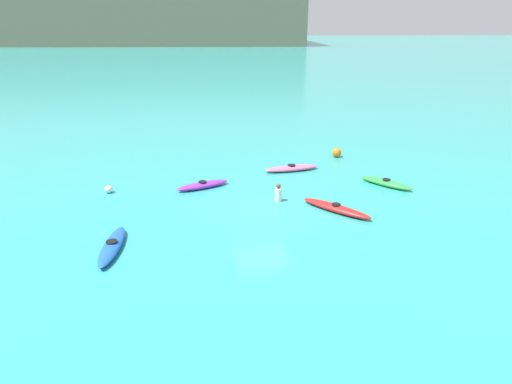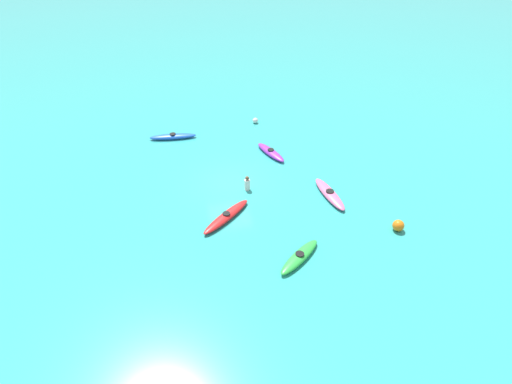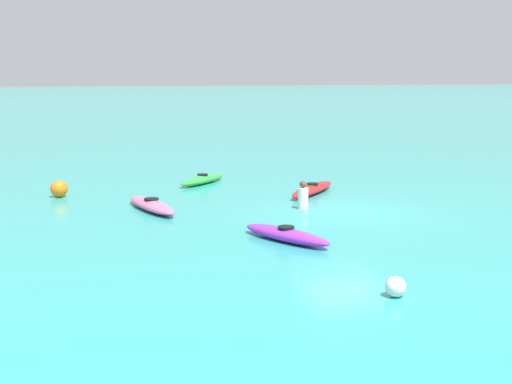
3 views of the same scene
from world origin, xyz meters
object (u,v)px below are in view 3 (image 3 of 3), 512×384
Objects in this scene: buoy_white at (396,287)px; buoy_orange at (59,189)px; kayak_red at (313,189)px; kayak_pink at (152,205)px; kayak_green at (203,179)px; person_near_shore at (303,196)px; kayak_purple at (286,235)px.

buoy_orange reaches higher than buoy_white.
kayak_red is 0.91× the size of kayak_pink.
kayak_green is 6.10m from person_near_shore.
kayak_purple is at bearing -157.34° from kayak_pink.
person_near_shore reaches higher than kayak_pink.
person_near_shore reaches higher than buoy_white.
buoy_white is (-14.16, 0.85, 0.03)m from kayak_green.
buoy_orange reaches higher than kayak_green.
buoy_orange is (8.52, 4.47, 0.13)m from kayak_purple.
kayak_pink is at bearing 145.36° from kayak_green.
kayak_green is at bearing -5.42° from kayak_purple.
kayak_red is at bearing -141.61° from kayak_green.
kayak_pink is at bearing 12.62° from buoy_white.
kayak_purple is 9.62m from buoy_orange.
kayak_purple is 9.54m from kayak_green.
kayak_pink is 3.68× the size of person_near_shore.
buoy_white is 0.67× the size of buoy_orange.
buoy_white is at bearing 160.78° from kayak_red.
buoy_white is 13.93m from buoy_orange.
kayak_green is at bearing 12.38° from person_near_shore.
kayak_green is at bearing -3.42° from buoy_white.
kayak_red is 4.57m from kayak_green.
kayak_purple is at bearing 174.58° from kayak_green.
kayak_green is 6.60× the size of buoy_white.
kayak_red is 3.36× the size of person_near_shore.
buoy_orange is 8.32m from person_near_shore.
kayak_red is at bearing -32.96° from person_near_shore.
kayak_pink is 5.34m from kayak_green.
buoy_white reaches higher than kayak_green.
kayak_purple is at bearing 148.11° from person_near_shore.
person_near_shore is at bearing -14.69° from buoy_white.
kayak_pink is 10.01m from buoy_white.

